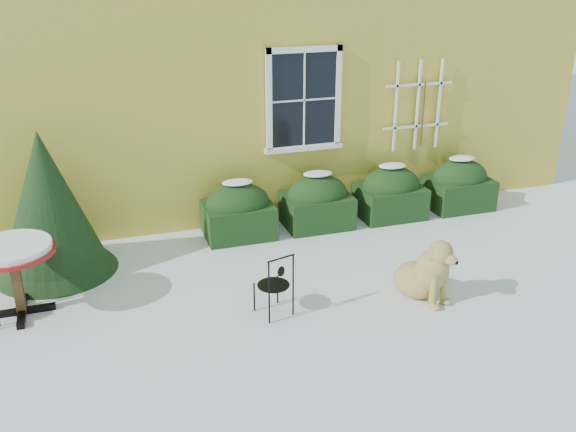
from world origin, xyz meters
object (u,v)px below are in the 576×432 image
object	(u,v)px
evergreen_shrub	(50,217)
bistro_table	(12,257)
dog	(426,273)
patio_chair_near	(275,284)

from	to	relation	value
evergreen_shrub	bistro_table	bearing A→B (deg)	-110.69
evergreen_shrub	dog	world-z (taller)	evergreen_shrub
patio_chair_near	dog	xyz separation A→B (m)	(1.93, -0.23, -0.05)
bistro_table	evergreen_shrub	bearing A→B (deg)	69.31
evergreen_shrub	patio_chair_near	xyz separation A→B (m)	(2.55, -2.05, -0.39)
evergreen_shrub	bistro_table	xyz separation A→B (m)	(-0.41, -1.07, -0.03)
patio_chair_near	dog	distance (m)	1.94
bistro_table	patio_chair_near	bearing A→B (deg)	-18.30
evergreen_shrub	dog	bearing A→B (deg)	-26.96
patio_chair_near	dog	bearing A→B (deg)	157.35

